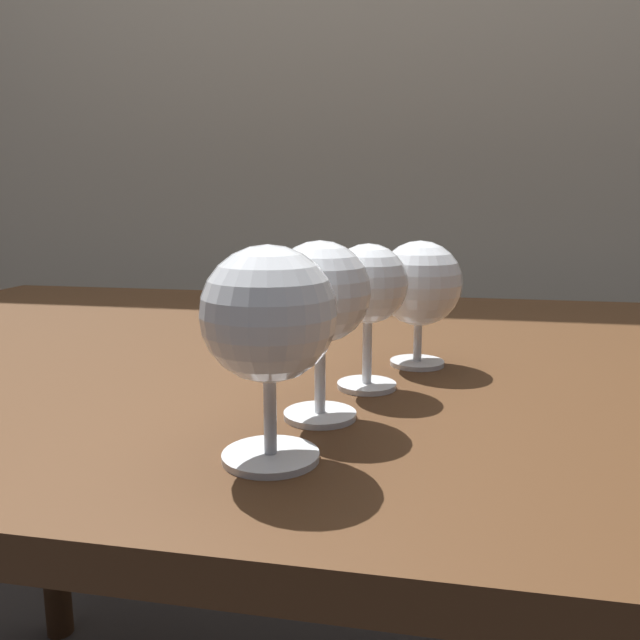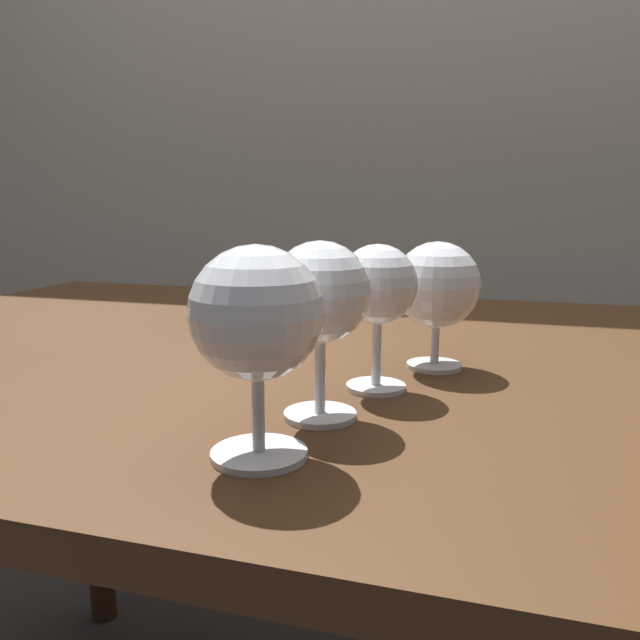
% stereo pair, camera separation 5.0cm
% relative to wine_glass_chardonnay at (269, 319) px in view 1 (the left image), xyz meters
% --- Properties ---
extents(back_wall, '(5.00, 0.08, 2.60)m').
position_rel_wine_glass_chardonnay_xyz_m(back_wall, '(-0.02, 1.33, 0.44)').
color(back_wall, '#B2A893').
rests_on(back_wall, ground_plane).
extents(dining_table, '(1.46, 0.89, 0.76)m').
position_rel_wine_glass_chardonnay_xyz_m(dining_table, '(-0.02, 0.32, -0.19)').
color(dining_table, '#472B16').
rests_on(dining_table, ground_plane).
extents(wine_glass_chardonnay, '(0.09, 0.09, 0.15)m').
position_rel_wine_glass_chardonnay_xyz_m(wine_glass_chardonnay, '(0.00, 0.00, 0.00)').
color(wine_glass_chardonnay, white).
rests_on(wine_glass_chardonnay, dining_table).
extents(wine_glass_port, '(0.08, 0.08, 0.15)m').
position_rel_wine_glass_chardonnay_xyz_m(wine_glass_port, '(0.02, 0.09, 0.00)').
color(wine_glass_port, white).
rests_on(wine_glass_port, dining_table).
extents(wine_glass_rose, '(0.07, 0.07, 0.14)m').
position_rel_wine_glass_chardonnay_xyz_m(wine_glass_rose, '(0.05, 0.18, -0.00)').
color(wine_glass_rose, white).
rests_on(wine_glass_rose, dining_table).
extents(wine_glass_pinot, '(0.09, 0.09, 0.13)m').
position_rel_wine_glass_chardonnay_xyz_m(wine_glass_pinot, '(0.09, 0.27, -0.01)').
color(wine_glass_pinot, white).
rests_on(wine_glass_pinot, dining_table).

